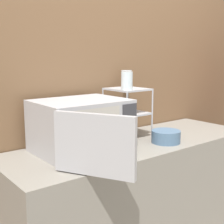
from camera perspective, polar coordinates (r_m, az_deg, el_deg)
name	(u,v)px	position (r m, az deg, el deg)	size (l,w,h in m)	color
wall_back	(105,77)	(2.23, -1.34, 6.33)	(8.00, 0.06, 2.60)	brown
counter	(135,206)	(2.20, 4.26, -16.80)	(1.76, 0.59, 0.90)	gray
microwave	(82,126)	(1.79, -5.60, -2.62)	(0.54, 0.76, 0.30)	#ADADB2
dish_rack	(127,102)	(2.10, 2.83, 1.81)	(0.24, 0.26, 0.34)	#B2B2B7
glass_front_left	(127,81)	(1.98, 2.74, 5.73)	(0.07, 0.07, 0.12)	silver
glass_back_right	(127,78)	(2.20, 2.68, 6.15)	(0.07, 0.07, 0.12)	silver
bowl	(166,137)	(2.03, 9.84, -4.47)	(0.18, 0.18, 0.08)	slate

